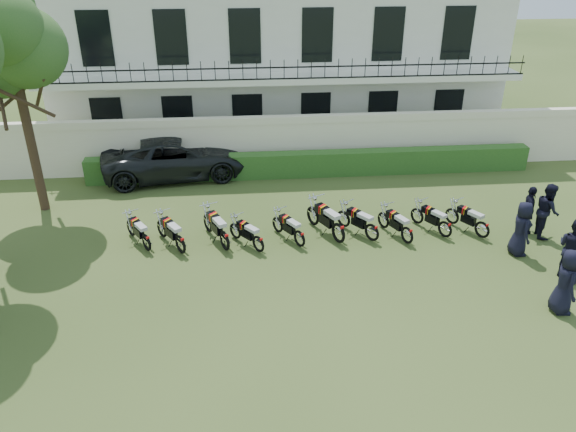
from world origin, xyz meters
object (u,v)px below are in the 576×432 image
tree_west_near (10,41)px  suv (176,157)px  motorcycle_0 (146,239)px  motorcycle_9 (483,226)px  officer_0 (566,282)px  motorcycle_6 (372,228)px  officer_1 (573,248)px  motorcycle_2 (225,236)px  motorcycle_3 (258,240)px  officer_5 (529,210)px  officer_3 (521,229)px  motorcycle_1 (180,240)px  motorcycle_4 (299,235)px  officer_4 (547,210)px  motorcycle_7 (407,231)px  motorcycle_8 (445,225)px  motorcycle_5 (339,228)px

tree_west_near → suv: (4.49, 2.66, -5.08)m
motorcycle_0 → suv: bearing=53.9°
tree_west_near → motorcycle_9: 16.16m
motorcycle_0 → officer_0: officer_0 is taller
motorcycle_6 → officer_1: 5.79m
motorcycle_2 → motorcycle_6: bearing=-22.3°
motorcycle_3 → officer_5: 8.93m
tree_west_near → officer_3: (15.52, -4.56, -5.01)m
motorcycle_1 → motorcycle_2: motorcycle_2 is taller
tree_west_near → officer_3: 16.94m
motorcycle_9 → officer_1: size_ratio=0.83×
motorcycle_4 → suv: 7.58m
tree_west_near → officer_4: 17.95m
motorcycle_7 → motorcycle_8: bearing=-12.3°
officer_0 → officer_5: officer_0 is taller
motorcycle_2 → motorcycle_4: (2.35, 0.01, -0.07)m
tree_west_near → motorcycle_4: size_ratio=5.22×
suv → officer_0: size_ratio=3.20×
motorcycle_4 → motorcycle_8: bearing=-29.5°
tree_west_near → motorcycle_9: tree_west_near is taller
suv → officer_3: officer_3 is taller
motorcycle_5 → officer_4: (6.79, -0.10, 0.39)m
motorcycle_2 → motorcycle_5: size_ratio=0.97×
motorcycle_7 → motorcycle_0: bearing=153.6°
motorcycle_4 → suv: bearing=93.3°
motorcycle_9 → officer_0: size_ratio=0.86×
motorcycle_5 → motorcycle_1: bearing=155.6°
tree_west_near → motorcycle_7: tree_west_near is taller
motorcycle_9 → motorcycle_4: bearing=148.9°
officer_5 → motorcycle_6: bearing=111.1°
tree_west_near → motorcycle_6: 12.89m
motorcycle_9 → motorcycle_1: bearing=149.3°
motorcycle_5 → officer_5: officer_5 is taller
officer_1 → motorcycle_8: bearing=29.2°
motorcycle_6 → suv: bearing=102.1°
motorcycle_2 → motorcycle_6: 4.71m
suv → officer_3: size_ratio=3.33×
motorcycle_8 → motorcycle_1: bearing=150.4°
motorcycle_8 → officer_0: bearing=-99.1°
motorcycle_0 → motorcycle_3: (3.47, -0.39, -0.02)m
tree_west_near → motorcycle_8: (13.62, -3.37, -5.45)m
motorcycle_3 → motorcycle_7: 4.76m
motorcycle_2 → officer_3: bearing=-30.6°
motorcycle_7 → officer_4: bearing=-22.6°
tree_west_near → motorcycle_7: size_ratio=4.79×
motorcycle_7 → officer_5: bearing=-18.6°
officer_4 → officer_3: bearing=140.2°
motorcycle_3 → suv: suv is taller
motorcycle_0 → motorcycle_2: (2.43, -0.18, 0.06)m
motorcycle_0 → motorcycle_1: motorcycle_1 is taller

